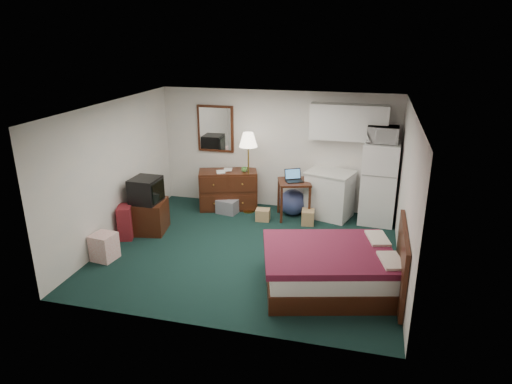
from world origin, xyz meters
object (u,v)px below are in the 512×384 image
(desk, at_px, (294,199))
(kitchen_counter, at_px, (329,195))
(bed, at_px, (331,269))
(suitcase, at_px, (126,222))
(floor_lamp, at_px, (248,173))
(fridge, at_px, (379,183))
(dresser, at_px, (228,189))
(tv_stand, at_px, (150,216))

(desk, bearing_deg, kitchen_counter, 0.30)
(kitchen_counter, xyz_separation_m, bed, (0.31, -2.78, -0.17))
(kitchen_counter, distance_m, suitcase, 4.04)
(floor_lamp, bearing_deg, bed, -53.00)
(fridge, bearing_deg, dresser, -175.32)
(dresser, distance_m, bed, 3.68)
(desk, bearing_deg, fridge, -10.68)
(fridge, bearing_deg, tv_stand, -155.31)
(dresser, xyz_separation_m, bed, (2.46, -2.74, -0.11))
(dresser, height_order, floor_lamp, floor_lamp)
(floor_lamp, height_order, bed, floor_lamp)
(desk, relative_size, tv_stand, 1.19)
(floor_lamp, xyz_separation_m, desk, (0.97, -0.07, -0.46))
(kitchen_counter, distance_m, bed, 2.80)
(dresser, distance_m, fridge, 3.14)
(dresser, relative_size, kitchen_counter, 1.30)
(bed, height_order, suitcase, suitcase)
(bed, bearing_deg, kitchen_counter, 81.45)
(fridge, xyz_separation_m, suitcase, (-4.48, -1.93, -0.50))
(dresser, bearing_deg, suitcase, -143.92)
(dresser, xyz_separation_m, kitchen_counter, (2.16, 0.04, 0.05))
(floor_lamp, bearing_deg, kitchen_counter, 5.16)
(dresser, bearing_deg, fridge, -18.14)
(desk, xyz_separation_m, fridge, (1.65, 0.19, 0.42))
(floor_lamp, distance_m, bed, 3.33)
(bed, bearing_deg, suitcase, 153.11)
(fridge, relative_size, bed, 0.86)
(kitchen_counter, xyz_separation_m, suitcase, (-3.53, -1.96, -0.16))
(kitchen_counter, xyz_separation_m, tv_stand, (-3.24, -1.57, -0.17))
(desk, height_order, suitcase, desk)
(fridge, relative_size, tv_stand, 2.47)
(dresser, relative_size, bed, 0.64)
(floor_lamp, distance_m, suitcase, 2.65)
(bed, relative_size, suitcase, 3.05)
(desk, bearing_deg, tv_stand, -169.30)
(fridge, xyz_separation_m, bed, (-0.65, -2.75, -0.51))
(kitchen_counter, relative_size, bed, 0.49)
(floor_lamp, distance_m, tv_stand, 2.19)
(kitchen_counter, height_order, bed, kitchen_counter)
(bed, relative_size, tv_stand, 2.89)
(desk, distance_m, kitchen_counter, 0.74)
(dresser, distance_m, kitchen_counter, 2.16)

